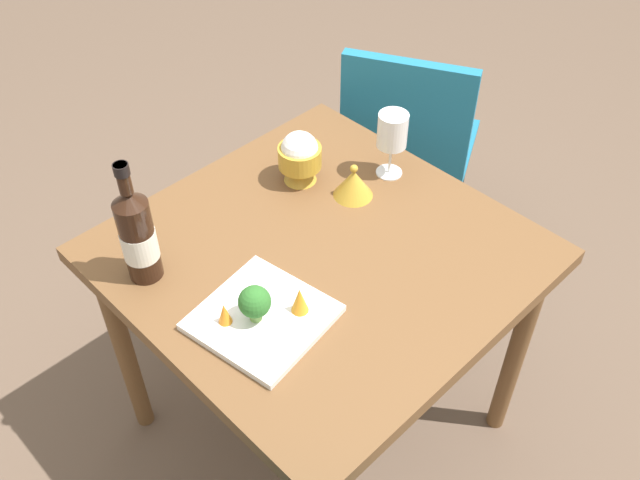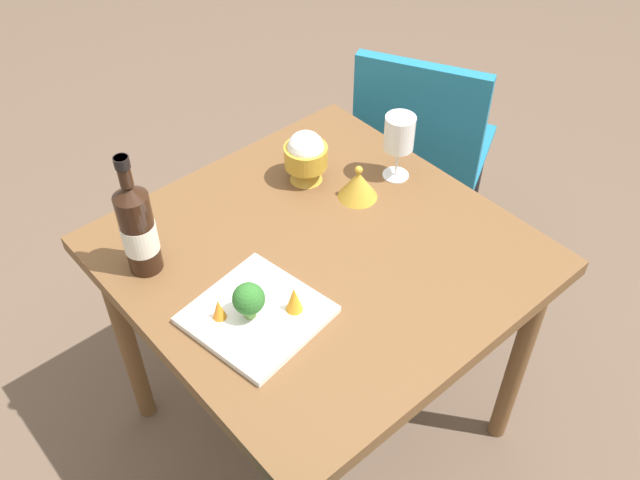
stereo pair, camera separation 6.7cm
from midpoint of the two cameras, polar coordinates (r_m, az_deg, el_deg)
The scene contains 11 objects.
ground_plane at distance 2.19m, azimuth -0.91°, elevation -14.41°, with size 8.00×8.00×0.00m, color brown.
dining_table at distance 1.68m, azimuth -1.15°, elevation -2.91°, with size 0.86×0.86×0.72m.
chair_near_window at distance 2.29m, azimuth 6.26°, elevation 8.10°, with size 0.54×0.54×0.85m.
wine_bottle at distance 1.54m, azimuth -15.82°, elevation 0.38°, with size 0.08×0.08×0.30m.
wine_glass at distance 1.76m, azimuth 4.80°, elevation 8.72°, with size 0.08×0.08×0.18m.
rice_bowl at distance 1.76m, azimuth -2.76°, elevation 6.78°, with size 0.11×0.11×0.14m.
rice_bowl_lid at distance 1.74m, azimuth 1.62°, elevation 4.63°, with size 0.10×0.10×0.09m.
serving_plate at distance 1.48m, azimuth -6.00°, elevation -6.31°, with size 0.29×0.29×0.02m.
broccoli_floret at distance 1.43m, azimuth -6.68°, elevation -5.09°, with size 0.07×0.07×0.09m.
carrot_garnish_left at distance 1.45m, azimuth -9.09°, elevation -5.92°, with size 0.03×0.03×0.05m.
carrot_garnish_right at distance 1.45m, azimuth -3.00°, elevation -4.91°, with size 0.04×0.04×0.06m.
Camera 1 is at (-0.81, -0.82, 1.86)m, focal length 39.42 mm.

